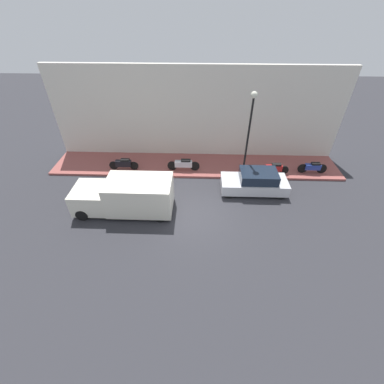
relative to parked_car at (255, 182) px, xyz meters
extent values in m
plane|color=#2D2D33|center=(-2.25, 3.66, -0.66)|extent=(60.00, 60.00, 0.00)
cube|color=#934C47|center=(2.70, 3.66, -0.59)|extent=(2.97, 19.55, 0.15)
cube|color=silver|center=(4.33, 3.66, 2.47)|extent=(0.30, 19.55, 6.26)
cube|color=silver|center=(0.00, 0.06, -0.17)|extent=(1.67, 3.93, 0.66)
cube|color=#192333|center=(0.00, -0.14, 0.45)|extent=(1.47, 2.16, 0.58)
cylinder|color=black|center=(-0.71, 1.57, -0.36)|extent=(0.20, 0.60, 0.60)
cylinder|color=black|center=(0.71, 1.57, -0.36)|extent=(0.20, 0.60, 0.60)
cylinder|color=black|center=(-0.71, -1.46, -0.36)|extent=(0.20, 0.60, 0.60)
cylinder|color=black|center=(0.71, -1.46, -0.36)|extent=(0.20, 0.60, 0.60)
cube|color=silver|center=(-1.98, 6.53, 0.40)|extent=(2.03, 3.46, 1.77)
cube|color=silver|center=(-1.98, 9.19, 0.14)|extent=(1.92, 1.86, 1.24)
cube|color=#192333|center=(-1.98, 9.47, 0.49)|extent=(1.72, 1.03, 0.50)
cylinder|color=black|center=(-2.86, 9.55, -0.33)|extent=(0.22, 0.66, 0.66)
cylinder|color=black|center=(-1.09, 9.55, -0.33)|extent=(0.22, 0.66, 0.66)
cylinder|color=black|center=(-2.86, 5.38, -0.33)|extent=(0.22, 0.66, 0.66)
cylinder|color=black|center=(-1.09, 5.38, -0.33)|extent=(0.22, 0.66, 0.66)
cube|color=#B7B7BF|center=(1.97, 4.44, -0.04)|extent=(0.30, 1.15, 0.41)
cube|color=black|center=(1.97, 4.28, 0.22)|extent=(0.27, 0.63, 0.12)
cylinder|color=black|center=(1.97, 5.20, -0.20)|extent=(0.10, 0.63, 0.63)
cylinder|color=black|center=(1.97, 3.67, -0.20)|extent=(0.10, 0.63, 0.63)
cube|color=navy|center=(1.93, -4.09, -0.06)|extent=(0.30, 1.00, 0.37)
cube|color=black|center=(1.93, -4.22, 0.18)|extent=(0.27, 0.55, 0.12)
cylinder|color=black|center=(1.93, -3.46, -0.20)|extent=(0.10, 0.63, 0.63)
cylinder|color=black|center=(1.93, -4.71, -0.20)|extent=(0.10, 0.63, 0.63)
cube|color=#B21E1E|center=(1.72, -1.49, -0.07)|extent=(0.30, 1.06, 0.39)
cube|color=black|center=(1.72, -1.64, 0.19)|extent=(0.27, 0.58, 0.12)
cylinder|color=black|center=(1.72, -0.80, -0.22)|extent=(0.10, 0.60, 0.60)
cylinder|color=black|center=(1.72, -2.19, -0.22)|extent=(0.10, 0.60, 0.60)
cube|color=black|center=(1.91, 8.47, -0.06)|extent=(0.30, 1.05, 0.43)
cube|color=black|center=(1.91, 8.33, 0.21)|extent=(0.27, 0.57, 0.12)
cylinder|color=black|center=(1.91, 9.16, -0.23)|extent=(0.10, 0.57, 0.57)
cylinder|color=black|center=(1.91, 7.78, -0.23)|extent=(0.10, 0.57, 0.57)
cylinder|color=black|center=(1.51, 0.51, 2.02)|extent=(0.12, 0.12, 5.07)
sphere|color=silver|center=(1.51, 0.51, 4.67)|extent=(0.37, 0.37, 0.37)
camera|label=1|loc=(-12.63, 3.35, 9.03)|focal=24.00mm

